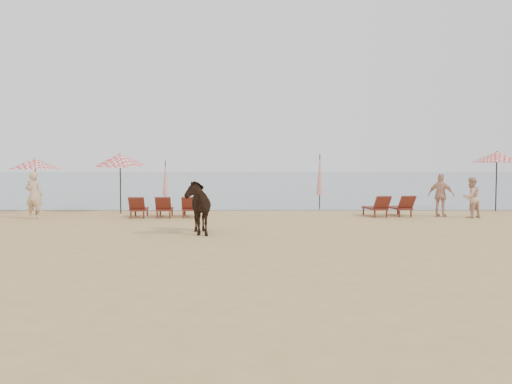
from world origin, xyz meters
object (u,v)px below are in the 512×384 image
beachgoer_left (34,195)px  beachgoer_right_b (441,195)px  umbrella_open_right (497,157)px  cow (196,207)px  umbrella_closed_left (165,179)px  umbrella_closed_right (320,175)px  lounger_cluster_left (164,207)px  lounger_cluster_right (389,206)px  umbrella_open_left_b (120,159)px  beachgoer_right_a (471,197)px  umbrella_open_left_a (35,164)px

beachgoer_left → beachgoer_right_b: bearing=-174.2°
umbrella_open_right → cow: bearing=-158.1°
umbrella_closed_left → umbrella_closed_right: size_ratio=0.88×
umbrella_closed_left → umbrella_closed_right: bearing=-3.2°
lounger_cluster_left → lounger_cluster_right: 8.83m
beachgoer_left → lounger_cluster_left: bearing=-170.6°
umbrella_open_right → umbrella_closed_left: size_ratio=1.18×
lounger_cluster_right → cow: cow is taller
umbrella_closed_left → umbrella_open_left_b: bearing=-112.9°
beachgoer_right_a → umbrella_open_left_a: bearing=-24.9°
umbrella_open_right → beachgoer_left: bearing=-178.9°
umbrella_closed_right → beachgoer_left: bearing=-156.6°
umbrella_open_left_b → beachgoer_right_b: bearing=-20.7°
umbrella_closed_left → beachgoer_left: size_ratio=1.25×
beachgoer_right_a → beachgoer_left: bearing=-19.3°
umbrella_open_left_a → umbrella_open_right: umbrella_open_right is taller
lounger_cluster_left → beachgoer_left: bearing=-178.4°
umbrella_open_left_b → beachgoer_right_b: 13.13m
umbrella_open_right → lounger_cluster_right: bearing=-164.9°
umbrella_closed_left → umbrella_open_right: bearing=-8.2°
lounger_cluster_right → umbrella_open_left_b: 11.20m
umbrella_open_right → beachgoer_right_a: umbrella_open_right is taller
umbrella_open_left_a → umbrella_closed_left: umbrella_open_left_a is taller
umbrella_open_right → umbrella_closed_right: size_ratio=1.03×
umbrella_open_right → beachgoer_left: size_ratio=1.47×
umbrella_closed_left → umbrella_closed_right: (7.41, -0.41, 0.19)m
lounger_cluster_left → umbrella_open_left_a: 5.84m
umbrella_open_right → beachgoer_right_b: umbrella_open_right is taller
umbrella_open_left_b → umbrella_closed_right: 9.19m
cow → umbrella_closed_right: bearing=47.2°
cow → umbrella_closed_left: bearing=90.7°
beachgoer_right_b → beachgoer_left: bearing=39.8°
umbrella_open_left_b → umbrella_open_right: 16.34m
umbrella_open_left_b → beachgoer_right_a: size_ratio=1.67×
lounger_cluster_left → umbrella_open_left_b: bearing=137.5°
beachgoer_right_a → umbrella_open_left_b: bearing=-28.0°
lounger_cluster_right → umbrella_closed_left: bearing=145.1°
cow → beachgoer_right_b: (9.07, 4.87, 0.05)m
lounger_cluster_left → cow: 4.97m
lounger_cluster_left → beachgoer_left: size_ratio=1.48×
umbrella_closed_right → beachgoer_right_b: (4.23, -4.15, -0.73)m
lounger_cluster_right → cow: size_ratio=0.97×
umbrella_open_left_a → cow: size_ratio=1.22×
beachgoer_right_a → lounger_cluster_right: bearing=-29.5°
lounger_cluster_right → beachgoer_left: size_ratio=1.03×
umbrella_open_left_b → cow: (3.90, -6.28, -1.47)m
beachgoer_left → umbrella_open_left_a: bearing=-65.3°
lounger_cluster_left → beachgoer_right_a: bearing=-5.6°
cow → umbrella_open_left_a: bearing=126.9°
beachgoer_right_a → umbrella_closed_right: bearing=-61.5°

